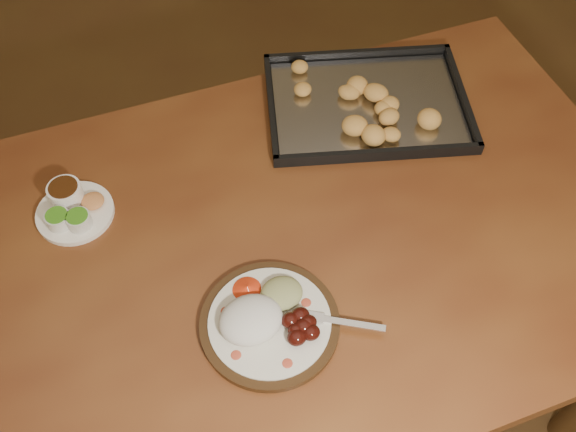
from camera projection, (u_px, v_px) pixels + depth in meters
name	position (u px, v px, depth m)	size (l,w,h in m)	color
ground	(240.00, 346.00, 1.90)	(4.00, 4.00, 0.00)	brown
dining_table	(276.00, 269.00, 1.29)	(1.51, 0.92, 0.75)	brown
dinner_plate	(267.00, 319.00, 1.10)	(0.30, 0.24, 0.06)	black
condiment_saucer	(72.00, 208.00, 1.24)	(0.15, 0.15, 0.05)	white
baking_tray	(367.00, 102.00, 1.41)	(0.51, 0.43, 0.05)	black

